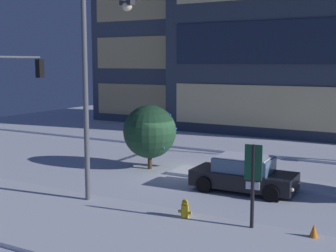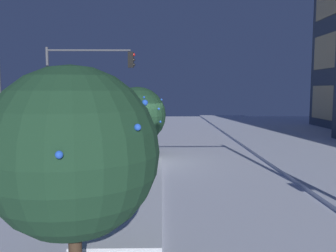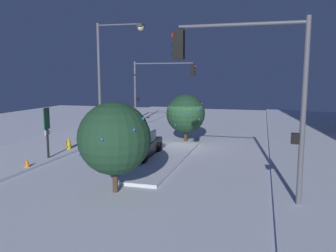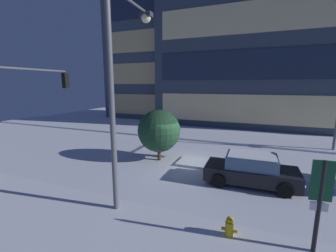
{
  "view_description": "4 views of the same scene",
  "coord_description": "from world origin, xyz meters",
  "px_view_note": "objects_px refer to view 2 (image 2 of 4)",
  "views": [
    {
      "loc": [
        10.46,
        -19.48,
        5.37
      ],
      "look_at": [
        -0.72,
        0.54,
        2.17
      ],
      "focal_mm": 48.9,
      "sensor_mm": 36.0,
      "label": 1
    },
    {
      "loc": [
        15.32,
        1.06,
        3.12
      ],
      "look_at": [
        -2.37,
        1.37,
        1.3
      ],
      "focal_mm": 37.95,
      "sensor_mm": 36.0,
      "label": 2
    },
    {
      "loc": [
        21.35,
        5.01,
        4.42
      ],
      "look_at": [
        1.25,
        -0.61,
        1.41
      ],
      "focal_mm": 36.29,
      "sensor_mm": 36.0,
      "label": 3
    },
    {
      "loc": [
        4.24,
        -12.68,
        4.79
      ],
      "look_at": [
        -1.2,
        0.88,
        2.07
      ],
      "focal_mm": 24.01,
      "sensor_mm": 36.0,
      "label": 4
    }
  ],
  "objects_px": {
    "traffic_light_corner_near_left": "(83,75)",
    "decorated_tree_left_of_median": "(137,115)",
    "car_near": "(77,165)",
    "decorated_tree_median": "(73,153)",
    "street_lamp_arched": "(18,40)"
  },
  "relations": [
    {
      "from": "traffic_light_corner_near_left",
      "to": "decorated_tree_left_of_median",
      "type": "distance_m",
      "value": 7.91
    },
    {
      "from": "car_near",
      "to": "traffic_light_corner_near_left",
      "type": "bearing_deg",
      "value": -169.96
    },
    {
      "from": "decorated_tree_median",
      "to": "decorated_tree_left_of_median",
      "type": "height_order",
      "value": "decorated_tree_median"
    },
    {
      "from": "street_lamp_arched",
      "to": "decorated_tree_median",
      "type": "bearing_deg",
      "value": -67.82
    },
    {
      "from": "car_near",
      "to": "decorated_tree_median",
      "type": "distance_m",
      "value": 5.85
    },
    {
      "from": "traffic_light_corner_near_left",
      "to": "decorated_tree_left_of_median",
      "type": "xyz_separation_m",
      "value": [
        6.5,
        3.94,
        -2.18
      ]
    },
    {
      "from": "decorated_tree_median",
      "to": "car_near",
      "type": "bearing_deg",
      "value": -167.12
    },
    {
      "from": "decorated_tree_left_of_median",
      "to": "decorated_tree_median",
      "type": "bearing_deg",
      "value": -1.47
    },
    {
      "from": "street_lamp_arched",
      "to": "decorated_tree_left_of_median",
      "type": "relative_size",
      "value": 2.49
    },
    {
      "from": "car_near",
      "to": "decorated_tree_median",
      "type": "height_order",
      "value": "decorated_tree_median"
    },
    {
      "from": "traffic_light_corner_near_left",
      "to": "street_lamp_arched",
      "type": "distance_m",
      "value": 7.55
    },
    {
      "from": "traffic_light_corner_near_left",
      "to": "decorated_tree_left_of_median",
      "type": "height_order",
      "value": "traffic_light_corner_near_left"
    },
    {
      "from": "car_near",
      "to": "decorated_tree_left_of_median",
      "type": "distance_m",
      "value": 5.89
    },
    {
      "from": "car_near",
      "to": "street_lamp_arched",
      "type": "bearing_deg",
      "value": -143.83
    },
    {
      "from": "street_lamp_arched",
      "to": "decorated_tree_left_of_median",
      "type": "distance_m",
      "value": 6.2
    }
  ]
}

